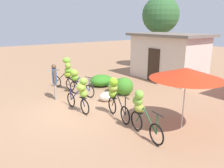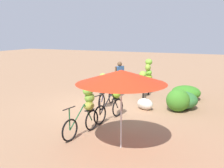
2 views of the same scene
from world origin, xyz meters
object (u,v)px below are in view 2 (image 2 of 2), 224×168
at_px(bicycle_near_pile, 143,82).
at_px(person_vendor, 120,75).
at_px(bicycle_by_shop, 114,94).
at_px(bicycle_rightmost, 86,107).
at_px(bicycle_center_loaded, 104,87).
at_px(bicycle_leftmost, 148,74).
at_px(market_umbrella, 121,77).
at_px(produce_sack, 145,104).

relative_size(bicycle_near_pile, person_vendor, 0.96).
xyz_separation_m(bicycle_by_shop, bicycle_rightmost, (1.62, -0.17, -0.08)).
bearing_deg(bicycle_center_loaded, bicycle_leftmost, 164.83).
bearing_deg(bicycle_leftmost, market_umbrella, 10.45).
height_order(market_umbrella, bicycle_rightmost, market_umbrella).
bearing_deg(bicycle_rightmost, produce_sack, 164.53).
distance_m(bicycle_rightmost, person_vendor, 4.85).
relative_size(market_umbrella, bicycle_by_shop, 1.38).
xyz_separation_m(bicycle_leftmost, bicycle_center_loaded, (3.22, -0.87, -0.16)).
bearing_deg(person_vendor, bicycle_rightmost, 10.85).
relative_size(market_umbrella, bicycle_rightmost, 1.40).
distance_m(bicycle_near_pile, produce_sack, 1.89).
bearing_deg(bicycle_near_pile, bicycle_rightmost, -2.81).
relative_size(bicycle_near_pile, bicycle_center_loaded, 0.94).
xyz_separation_m(bicycle_near_pile, bicycle_rightmost, (4.83, -0.24, 0.05)).
relative_size(bicycle_rightmost, person_vendor, 1.00).
distance_m(bicycle_by_shop, produce_sack, 1.79).
height_order(bicycle_center_loaded, bicycle_by_shop, bicycle_by_shop).
distance_m(bicycle_near_pile, bicycle_by_shop, 3.21).
bearing_deg(person_vendor, bicycle_by_shop, 19.07).
bearing_deg(bicycle_leftmost, bicycle_rightmost, -1.69).
bearing_deg(bicycle_center_loaded, produce_sack, 107.36).
height_order(bicycle_near_pile, bicycle_rightmost, bicycle_rightmost).
height_order(bicycle_leftmost, bicycle_by_shop, bicycle_leftmost).
height_order(bicycle_leftmost, bicycle_near_pile, bicycle_leftmost).
bearing_deg(produce_sack, bicycle_center_loaded, -72.64).
height_order(bicycle_rightmost, produce_sack, bicycle_rightmost).
bearing_deg(bicycle_leftmost, produce_sack, 14.27).
height_order(market_umbrella, bicycle_leftmost, market_umbrella).
xyz_separation_m(market_umbrella, bicycle_by_shop, (-2.19, -1.19, -1.02)).
distance_m(bicycle_by_shop, person_vendor, 3.32).
height_order(market_umbrella, bicycle_center_loaded, market_umbrella).
bearing_deg(bicycle_near_pile, produce_sack, 20.34).
height_order(bicycle_center_loaded, person_vendor, person_vendor).
bearing_deg(person_vendor, bicycle_center_loaded, 5.72).
relative_size(bicycle_leftmost, bicycle_by_shop, 1.03).
height_order(bicycle_near_pile, person_vendor, person_vendor).
bearing_deg(bicycle_rightmost, bicycle_center_loaded, -165.15).
bearing_deg(produce_sack, market_umbrella, 7.56).
relative_size(market_umbrella, produce_sack, 3.33).
bearing_deg(bicycle_rightmost, bicycle_leftmost, 178.31).
relative_size(bicycle_near_pile, bicycle_by_shop, 0.94).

